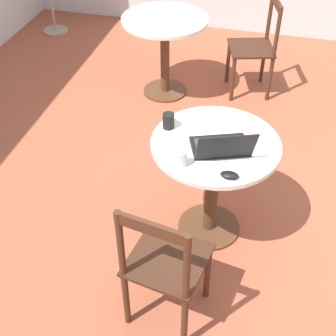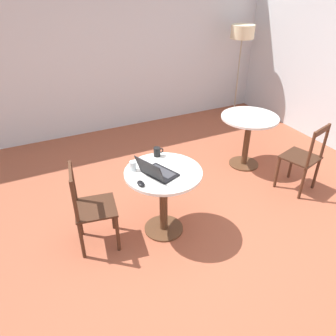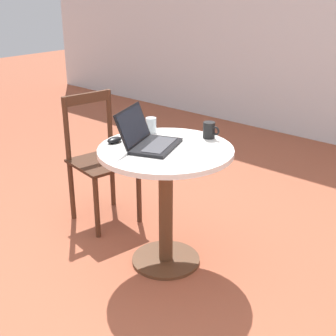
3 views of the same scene
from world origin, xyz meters
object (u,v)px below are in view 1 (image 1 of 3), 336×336
at_px(cafe_table_mid, 165,37).
at_px(mouse, 230,175).
at_px(mug, 169,121).
at_px(chair_mid_front, 256,48).
at_px(laptop, 222,146).
at_px(chair_near_left, 164,266).
at_px(cafe_table_near, 214,165).
at_px(drinking_glass, 181,159).

xyz_separation_m(cafe_table_mid, mouse, (-1.93, -0.87, 0.20)).
bearing_deg(mug, chair_mid_front, -11.42).
distance_m(laptop, mouse, 0.22).
distance_m(cafe_table_mid, chair_mid_front, 0.85).
bearing_deg(cafe_table_mid, chair_near_left, -165.18).
xyz_separation_m(cafe_table_mid, chair_mid_front, (0.23, -0.81, -0.12)).
height_order(cafe_table_mid, mouse, mouse).
bearing_deg(chair_mid_front, cafe_table_near, 178.26).
bearing_deg(cafe_table_near, cafe_table_mid, 24.47).
bearing_deg(laptop, drinking_glass, 130.27).
relative_size(chair_near_left, mouse, 9.04).
xyz_separation_m(chair_mid_front, laptop, (-1.96, 0.01, 0.34)).
xyz_separation_m(chair_mid_front, mouse, (-2.16, -0.07, 0.31)).
bearing_deg(cafe_table_near, mouse, -156.51).
xyz_separation_m(cafe_table_near, drinking_glass, (-0.26, 0.15, 0.23)).
bearing_deg(drinking_glass, cafe_table_mid, 17.43).
bearing_deg(chair_mid_front, mug, 168.58).
distance_m(mouse, drinking_glass, 0.28).
xyz_separation_m(chair_near_left, mouse, (0.44, -0.25, 0.31)).
relative_size(laptop, mouse, 4.08).
bearing_deg(cafe_table_near, laptop, -152.43).
height_order(cafe_table_mid, laptop, laptop).
relative_size(chair_near_left, chair_mid_front, 1.00).
bearing_deg(mug, laptop, -114.87).
xyz_separation_m(laptop, drinking_glass, (-0.17, 0.20, 0.00)).
distance_m(cafe_table_mid, laptop, 1.92).
relative_size(mouse, mug, 0.90).
distance_m(chair_mid_front, mouse, 2.19).
distance_m(mouse, mug, 0.56).
relative_size(cafe_table_near, mug, 6.94).
bearing_deg(mouse, drinking_glass, 83.47).
distance_m(chair_near_left, drinking_glass, 0.58).
relative_size(cafe_table_mid, drinking_glass, 8.16).
relative_size(laptop, drinking_glass, 4.32).
xyz_separation_m(mouse, mug, (0.36, 0.43, 0.03)).
bearing_deg(laptop, mug, 65.13).
height_order(cafe_table_near, mug, mug).
distance_m(cafe_table_near, chair_mid_front, 1.88).
bearing_deg(cafe_table_mid, cafe_table_near, -155.53).
relative_size(mug, drinking_glass, 1.18).
bearing_deg(drinking_glass, mouse, -96.53).
distance_m(chair_mid_front, drinking_glass, 2.17).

